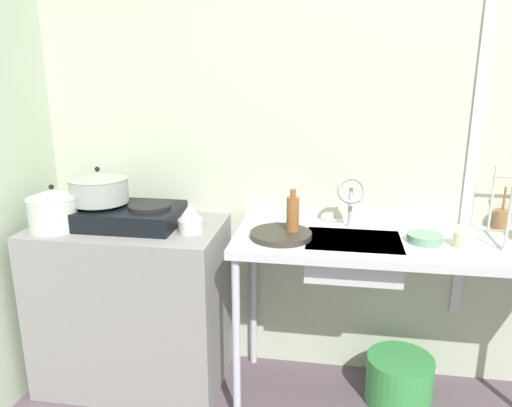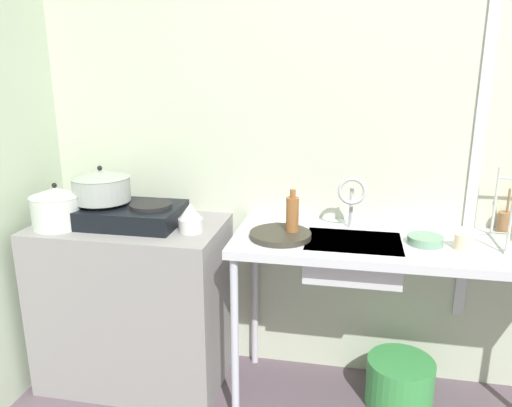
# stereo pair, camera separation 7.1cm
# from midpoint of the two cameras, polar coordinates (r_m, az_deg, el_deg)

# --- Properties ---
(wall_back) EXTENTS (4.94, 0.10, 2.55)m
(wall_back) POSITION_cam_midpoint_polar(r_m,az_deg,el_deg) (2.55, 23.45, 7.15)
(wall_back) COLOR beige
(wall_back) RESTS_ON ground
(wall_metal_strip) EXTENTS (0.05, 0.01, 2.04)m
(wall_metal_strip) POSITION_cam_midpoint_polar(r_m,az_deg,el_deg) (2.49, 25.32, 9.74)
(wall_metal_strip) COLOR silver
(counter_concrete) EXTENTS (0.91, 0.54, 0.85)m
(counter_concrete) POSITION_cam_midpoint_polar(r_m,az_deg,el_deg) (2.65, -12.95, -10.97)
(counter_concrete) COLOR gray
(counter_concrete) RESTS_ON ground
(counter_sink) EXTENTS (1.54, 0.54, 0.85)m
(counter_sink) POSITION_cam_midpoint_polar(r_m,az_deg,el_deg) (2.32, 17.70, -5.72)
(counter_sink) COLOR silver
(counter_sink) RESTS_ON ground
(stove) EXTENTS (0.52, 0.34, 0.11)m
(stove) POSITION_cam_midpoint_polar(r_m,az_deg,el_deg) (2.48, -13.77, -1.14)
(stove) COLOR black
(stove) RESTS_ON counter_concrete
(pot_on_left_burner) EXTENTS (0.28, 0.28, 0.17)m
(pot_on_left_burner) POSITION_cam_midpoint_polar(r_m,az_deg,el_deg) (2.50, -16.56, 1.98)
(pot_on_left_burner) COLOR #989F9A
(pot_on_left_burner) RESTS_ON stove
(pot_beside_stove) EXTENTS (0.24, 0.24, 0.22)m
(pot_beside_stove) POSITION_cam_midpoint_polar(r_m,az_deg,el_deg) (2.52, -21.16, -0.42)
(pot_beside_stove) COLOR silver
(pot_beside_stove) RESTS_ON counter_concrete
(percolator) EXTENTS (0.11, 0.11, 0.14)m
(percolator) POSITION_cam_midpoint_polar(r_m,az_deg,el_deg) (2.31, -6.66, -1.67)
(percolator) COLOR silver
(percolator) RESTS_ON counter_concrete
(sink_basin) EXTENTS (0.42, 0.31, 0.15)m
(sink_basin) POSITION_cam_midpoint_polar(r_m,az_deg,el_deg) (2.27, 11.92, -6.07)
(sink_basin) COLOR silver
(sink_basin) RESTS_ON counter_sink
(faucet) EXTENTS (0.13, 0.08, 0.26)m
(faucet) POSITION_cam_midpoint_polar(r_m,az_deg,el_deg) (2.32, 11.82, 1.00)
(faucet) COLOR silver
(faucet) RESTS_ON counter_sink
(frying_pan) EXTENTS (0.28, 0.28, 0.03)m
(frying_pan) POSITION_cam_midpoint_polar(r_m,az_deg,el_deg) (2.23, 3.73, -3.64)
(frying_pan) COLOR #332F26
(frying_pan) RESTS_ON counter_sink
(cup_by_rack) EXTENTS (0.08, 0.08, 0.07)m
(cup_by_rack) POSITION_cam_midpoint_polar(r_m,az_deg,el_deg) (2.28, 23.60, -4.03)
(cup_by_rack) COLOR beige
(cup_by_rack) RESTS_ON counter_sink
(small_bowl_on_drainboard) EXTENTS (0.15, 0.15, 0.04)m
(small_bowl_on_drainboard) POSITION_cam_midpoint_polar(r_m,az_deg,el_deg) (2.28, 19.70, -3.97)
(small_bowl_on_drainboard) COLOR gray
(small_bowl_on_drainboard) RESTS_ON counter_sink
(bottle_by_sink) EXTENTS (0.06, 0.06, 0.22)m
(bottle_by_sink) POSITION_cam_midpoint_polar(r_m,az_deg,el_deg) (2.23, 5.11, -1.47)
(bottle_by_sink) COLOR brown
(bottle_by_sink) RESTS_ON counter_sink
(utensil_jar) EXTENTS (0.07, 0.07, 0.21)m
(utensil_jar) POSITION_cam_midpoint_polar(r_m,az_deg,el_deg) (2.58, 27.43, -1.87)
(utensil_jar) COLOR #8F633F
(utensil_jar) RESTS_ON counter_sink
(bucket_on_floor) EXTENTS (0.32, 0.32, 0.24)m
(bucket_on_floor) POSITION_cam_midpoint_polar(r_m,az_deg,el_deg) (2.64, 16.94, -19.07)
(bucket_on_floor) COLOR green
(bucket_on_floor) RESTS_ON ground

